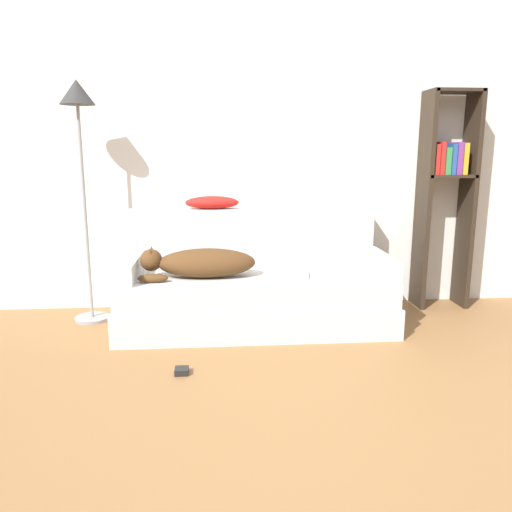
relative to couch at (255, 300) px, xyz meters
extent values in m
plane|color=olive|center=(0.16, -1.71, -0.19)|extent=(20.00, 20.00, 0.00)
cube|color=silver|center=(0.16, 0.55, 1.16)|extent=(8.02, 0.06, 2.70)
cube|color=silver|center=(0.00, 0.00, -0.08)|extent=(1.94, 0.83, 0.21)
cube|color=silver|center=(0.00, -0.01, 0.11)|extent=(1.90, 0.79, 0.17)
cube|color=silver|center=(0.00, 0.35, 0.41)|extent=(1.90, 0.15, 0.43)
cube|color=silver|center=(-0.90, -0.01, 0.26)|extent=(0.15, 0.64, 0.13)
cube|color=silver|center=(0.90, -0.01, 0.26)|extent=(0.15, 0.64, 0.13)
ellipsoid|color=#513319|center=(-0.34, -0.07, 0.30)|extent=(0.68, 0.28, 0.20)
sphere|color=#513319|center=(-0.73, -0.07, 0.33)|extent=(0.15, 0.15, 0.15)
cone|color=#513319|center=(-0.73, -0.12, 0.38)|extent=(0.05, 0.05, 0.07)
cone|color=#513319|center=(-0.73, -0.03, 0.38)|extent=(0.05, 0.05, 0.07)
ellipsoid|color=#513319|center=(-0.70, -0.20, 0.23)|extent=(0.20, 0.07, 0.06)
cube|color=silver|center=(0.22, -0.07, 0.21)|extent=(0.36, 0.30, 0.02)
ellipsoid|color=red|center=(-0.30, 0.36, 0.68)|extent=(0.41, 0.17, 0.10)
cube|color=#2D2319|center=(1.37, 0.37, 0.67)|extent=(0.04, 0.26, 1.72)
cube|color=#2D2319|center=(1.74, 0.37, 0.67)|extent=(0.04, 0.26, 1.72)
cube|color=#2D2319|center=(1.56, 0.37, 1.51)|extent=(0.38, 0.26, 0.02)
cube|color=#2D2319|center=(1.56, 0.37, 0.87)|extent=(0.38, 0.26, 0.02)
cube|color=red|center=(1.42, 0.35, 1.00)|extent=(0.03, 0.20, 0.23)
cube|color=red|center=(1.46, 0.35, 1.01)|extent=(0.03, 0.20, 0.25)
cube|color=#337F42|center=(1.51, 0.35, 0.99)|extent=(0.04, 0.20, 0.21)
cube|color=#234C93|center=(1.55, 0.35, 1.00)|extent=(0.04, 0.20, 0.23)
cube|color=#753384|center=(1.60, 0.35, 1.01)|extent=(0.04, 0.20, 0.25)
cube|color=gold|center=(1.65, 0.35, 1.01)|extent=(0.04, 0.20, 0.24)
cylinder|color=gray|center=(-1.22, 0.21, -0.18)|extent=(0.26, 0.26, 0.02)
cylinder|color=gray|center=(-1.22, 0.21, 0.61)|extent=(0.02, 0.02, 1.55)
cone|color=#333333|center=(-1.22, 0.21, 1.47)|extent=(0.24, 0.24, 0.17)
cube|color=black|center=(-0.48, -0.80, -0.17)|extent=(0.08, 0.08, 0.04)
camera|label=1|loc=(-0.27, -3.49, 1.06)|focal=35.00mm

